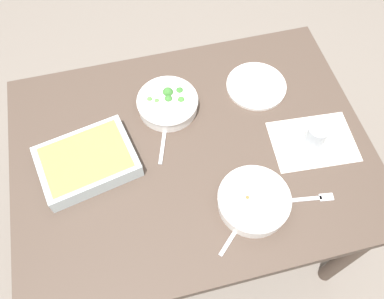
{
  "coord_description": "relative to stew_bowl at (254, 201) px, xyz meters",
  "views": [
    {
      "loc": [
        0.16,
        0.65,
        1.9
      ],
      "look_at": [
        0.0,
        0.0,
        0.74
      ],
      "focal_mm": 37.25,
      "sensor_mm": 36.0,
      "label": 1
    }
  ],
  "objects": [
    {
      "name": "stew_bowl",
      "position": [
        0.0,
        0.0,
        0.0
      ],
      "size": [
        0.22,
        0.22,
        0.06
      ],
      "color": "white",
      "rests_on": "dining_table"
    },
    {
      "name": "baking_dish",
      "position": [
        0.48,
        -0.26,
        0.0
      ],
      "size": [
        0.34,
        0.28,
        0.06
      ],
      "color": "silver",
      "rests_on": "dining_table"
    },
    {
      "name": "placemat",
      "position": [
        -0.27,
        -0.17,
        -0.03
      ],
      "size": [
        0.29,
        0.22,
        0.0
      ],
      "primitive_type": "cube",
      "rotation": [
        0.0,
        0.0,
        -0.08
      ],
      "color": "silver",
      "rests_on": "dining_table"
    },
    {
      "name": "dining_table",
      "position": [
        0.13,
        -0.24,
        -0.12
      ],
      "size": [
        1.2,
        0.9,
        0.74
      ],
      "color": "#4C3D33",
      "rests_on": "ground_plane"
    },
    {
      "name": "broccoli_bowl",
      "position": [
        0.18,
        -0.43,
        -0.0
      ],
      "size": [
        0.22,
        0.22,
        0.07
      ],
      "color": "white",
      "rests_on": "dining_table"
    },
    {
      "name": "spoon_by_stew",
      "position": [
        0.06,
        0.05,
        -0.03
      ],
      "size": [
        0.14,
        0.13,
        0.01
      ],
      "color": "silver",
      "rests_on": "dining_table"
    },
    {
      "name": "drink_cup",
      "position": [
        -0.27,
        -0.17,
        0.01
      ],
      "size": [
        0.07,
        0.07,
        0.08
      ],
      "color": "#B2BCC6",
      "rests_on": "dining_table"
    },
    {
      "name": "side_plate",
      "position": [
        -0.16,
        -0.44,
        -0.03
      ],
      "size": [
        0.22,
        0.22,
        0.01
      ],
      "primitive_type": "cylinder",
      "color": "white",
      "rests_on": "dining_table"
    },
    {
      "name": "spoon_by_broccoli",
      "position": [
        0.21,
        -0.31,
        -0.03
      ],
      "size": [
        0.07,
        0.17,
        0.01
      ],
      "color": "silver",
      "rests_on": "dining_table"
    },
    {
      "name": "fork_on_table",
      "position": [
        -0.18,
        0.03,
        -0.03
      ],
      "size": [
        0.18,
        0.04,
        0.01
      ],
      "color": "silver",
      "rests_on": "dining_table"
    },
    {
      "name": "ground_plane",
      "position": [
        0.13,
        -0.24,
        -0.77
      ],
      "size": [
        6.0,
        6.0,
        0.0
      ],
      "primitive_type": "plane",
      "color": "slate"
    }
  ]
}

